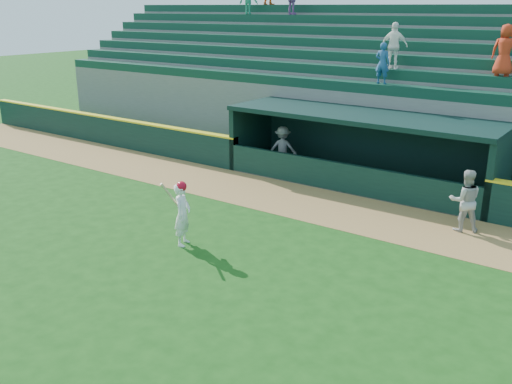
# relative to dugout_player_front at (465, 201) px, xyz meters

# --- Properties ---
(ground) EXTENTS (120.00, 120.00, 0.00)m
(ground) POSITION_rel_dugout_player_front_xyz_m (-4.29, -5.38, -0.87)
(ground) COLOR #154411
(ground) RESTS_ON ground
(warning_track) EXTENTS (40.00, 3.00, 0.01)m
(warning_track) POSITION_rel_dugout_player_front_xyz_m (-4.29, -0.48, -0.87)
(warning_track) COLOR olive
(warning_track) RESTS_ON ground
(field_wall_left) EXTENTS (15.50, 0.30, 1.20)m
(field_wall_left) POSITION_rel_dugout_player_front_xyz_m (-16.54, 1.17, -0.27)
(field_wall_left) COLOR black
(field_wall_left) RESTS_ON ground
(wall_stripe_left) EXTENTS (15.50, 0.32, 0.06)m
(wall_stripe_left) POSITION_rel_dugout_player_front_xyz_m (-16.54, 1.17, 0.36)
(wall_stripe_left) COLOR yellow
(wall_stripe_left) RESTS_ON field_wall_left
(dugout_player_front) EXTENTS (1.06, 0.99, 1.74)m
(dugout_player_front) POSITION_rel_dugout_player_front_xyz_m (0.00, 0.00, 0.00)
(dugout_player_front) COLOR #A8A7A2
(dugout_player_front) RESTS_ON ground
(dugout_player_inside) EXTENTS (1.23, 1.00, 1.65)m
(dugout_player_inside) POSITION_rel_dugout_player_front_xyz_m (-7.42, 2.27, -0.05)
(dugout_player_inside) COLOR gray
(dugout_player_inside) RESTS_ON ground
(dugout) EXTENTS (9.40, 2.80, 2.46)m
(dugout) POSITION_rel_dugout_player_front_xyz_m (-4.29, 2.62, 0.49)
(dugout) COLOR slate
(dugout) RESTS_ON ground
(stands) EXTENTS (34.50, 6.25, 7.53)m
(stands) POSITION_rel_dugout_player_front_xyz_m (-4.28, 7.19, 1.53)
(stands) COLOR slate
(stands) RESTS_ON ground
(batter_at_plate) EXTENTS (0.61, 0.81, 1.73)m
(batter_at_plate) POSITION_rel_dugout_player_front_xyz_m (-5.58, -5.21, -0.01)
(batter_at_plate) COLOR white
(batter_at_plate) RESTS_ON ground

